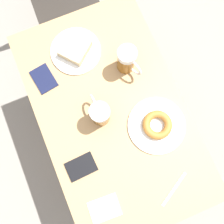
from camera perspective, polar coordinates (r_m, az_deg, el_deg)
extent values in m
plane|color=gray|center=(1.85, 0.00, -4.28)|extent=(8.00, 8.00, 0.00)
cube|color=tan|center=(1.14, 0.00, -0.32)|extent=(0.65, 1.07, 0.03)
cylinder|color=black|center=(1.56, 17.53, -15.43)|extent=(0.04, 0.04, 0.70)
cylinder|color=black|center=(1.65, -16.18, 9.36)|extent=(0.04, 0.04, 0.70)
cylinder|color=black|center=(1.68, 2.53, 16.77)|extent=(0.04, 0.04, 0.70)
cube|color=#2D2823|center=(1.71, -10.29, 22.82)|extent=(0.41, 0.41, 0.02)
cylinder|color=#2D2823|center=(1.82, -12.51, 12.79)|extent=(0.03, 0.03, 0.42)
cylinder|color=#2D2823|center=(1.83, -1.84, 16.63)|extent=(0.03, 0.03, 0.42)
cylinder|color=#2D2823|center=(2.00, -15.83, 21.26)|extent=(0.03, 0.03, 0.42)
cylinder|color=white|center=(1.22, -8.29, 13.60)|extent=(0.24, 0.24, 0.01)
cube|color=#D1B27F|center=(1.20, -8.47, 14.11)|extent=(0.17, 0.17, 0.04)
cylinder|color=white|center=(1.13, 10.12, -3.06)|extent=(0.26, 0.26, 0.01)
torus|color=#B2702D|center=(1.11, 10.32, -2.91)|extent=(0.13, 0.13, 0.03)
cylinder|color=#8C5619|center=(1.06, -2.72, -0.52)|extent=(0.08, 0.08, 0.12)
cylinder|color=white|center=(0.99, -2.92, 0.23)|extent=(0.08, 0.08, 0.03)
torus|color=silver|center=(1.06, -3.86, 1.81)|extent=(0.02, 0.09, 0.09)
cylinder|color=#8C5619|center=(1.13, 3.25, 11.56)|extent=(0.08, 0.08, 0.12)
cylinder|color=white|center=(1.06, 3.47, 13.06)|extent=(0.08, 0.08, 0.03)
torus|color=silver|center=(1.11, 4.97, 10.26)|extent=(0.04, 0.09, 0.09)
cube|color=white|center=(1.12, -1.72, -21.20)|extent=(0.13, 0.10, 0.00)
cube|color=silver|center=(1.14, 13.96, -16.71)|extent=(0.15, 0.10, 0.00)
cube|color=black|center=(1.11, -7.07, -12.33)|extent=(0.13, 0.09, 0.01)
cube|color=#141938|center=(1.20, -15.33, 7.34)|extent=(0.11, 0.14, 0.01)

